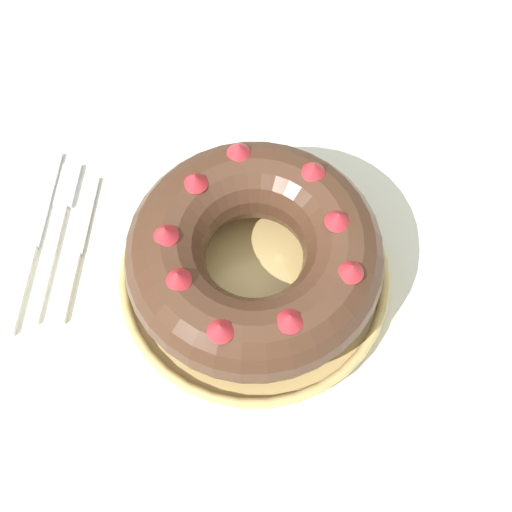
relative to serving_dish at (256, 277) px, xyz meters
name	(u,v)px	position (x,y,z in m)	size (l,w,h in m)	color
ground_plane	(256,415)	(0.00, 0.01, -0.74)	(8.00, 8.00, 0.00)	brown
dining_table	(256,297)	(0.00, 0.01, -0.10)	(1.49, 1.00, 0.73)	silver
serving_dish	(256,277)	(0.00, 0.00, 0.00)	(0.31, 0.31, 0.03)	tan
bundt_cake	(256,256)	(0.00, 0.00, 0.06)	(0.28, 0.28, 0.10)	#4C2D1E
fork	(57,228)	(-0.25, 0.05, -0.01)	(0.02, 0.22, 0.01)	white
serving_knife	(30,251)	(-0.27, 0.01, -0.01)	(0.02, 0.25, 0.01)	white
cake_knife	(73,257)	(-0.22, 0.01, -0.01)	(0.02, 0.20, 0.01)	white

